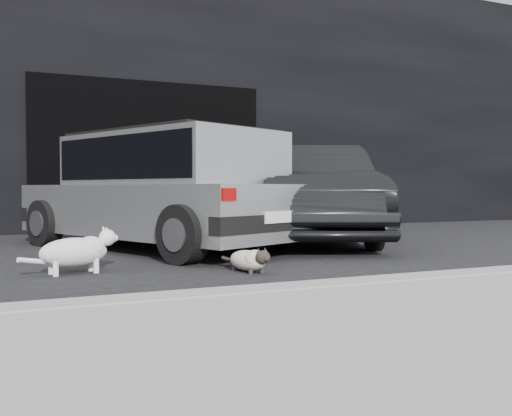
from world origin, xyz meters
name	(u,v)px	position (x,y,z in m)	size (l,w,h in m)	color
ground	(144,260)	(0.00, 0.00, 0.00)	(80.00, 80.00, 0.00)	black
building_facade	(127,103)	(1.00, 6.00, 2.50)	(34.00, 4.00, 5.00)	black
garage_opening	(150,156)	(1.00, 3.99, 1.30)	(4.00, 0.10, 2.60)	black
curb	(372,287)	(1.00, -2.60, 0.06)	(18.00, 0.25, 0.12)	gray
silver_hatchback	(166,185)	(0.50, 1.01, 0.78)	(3.17, 4.23, 1.43)	#A6A8AA
second_car	(311,193)	(2.59, 1.12, 0.68)	(1.43, 4.10, 1.35)	black
cat_siamese	(250,260)	(0.67, -1.24, 0.11)	(0.31, 0.68, 0.24)	beige
cat_white	(78,251)	(-0.73, -0.69, 0.20)	(0.86, 0.39, 0.41)	silver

